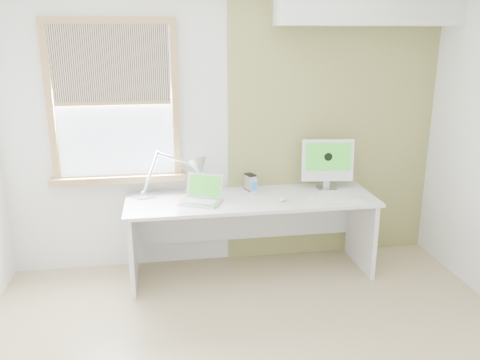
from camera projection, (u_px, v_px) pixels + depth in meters
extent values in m
cube|color=white|center=(228.00, 127.00, 4.52)|extent=(4.00, 0.02, 2.60)
cube|color=olive|center=(333.00, 124.00, 4.66)|extent=(2.00, 0.02, 2.60)
cube|color=white|center=(368.00, 0.00, 4.21)|extent=(1.60, 0.40, 0.42)
cube|color=#A9824C|center=(50.00, 104.00, 4.18)|extent=(0.06, 0.06, 1.42)
cube|color=#A9824C|center=(175.00, 101.00, 4.34)|extent=(0.06, 0.06, 1.42)
cube|color=#A9824C|center=(108.00, 20.00, 4.07)|extent=(1.00, 0.06, 0.06)
cube|color=#A9824C|center=(119.00, 179.00, 4.43)|extent=(1.20, 0.14, 0.06)
cube|color=#D1E2F9|center=(114.00, 102.00, 4.28)|extent=(1.00, 0.01, 1.30)
cube|color=beige|center=(111.00, 64.00, 4.14)|extent=(0.98, 0.02, 0.65)
cube|color=#A9824C|center=(114.00, 103.00, 4.24)|extent=(0.98, 0.03, 0.03)
cube|color=silver|center=(251.00, 200.00, 4.35)|extent=(2.20, 0.70, 0.03)
cube|color=silver|center=(133.00, 245.00, 4.30)|extent=(0.04, 0.64, 0.70)
cube|color=silver|center=(361.00, 231.00, 4.62)|extent=(0.04, 0.64, 0.70)
cube|color=silver|center=(245.00, 215.00, 4.73)|extent=(2.08, 0.02, 0.48)
cylinder|color=silver|center=(143.00, 195.00, 4.38)|extent=(0.19, 0.19, 0.02)
sphere|color=silver|center=(143.00, 193.00, 4.37)|extent=(0.06, 0.06, 0.05)
cylinder|color=silver|center=(151.00, 174.00, 4.34)|extent=(0.17, 0.05, 0.37)
sphere|color=silver|center=(158.00, 153.00, 4.31)|extent=(0.05, 0.05, 0.04)
cylinder|color=silver|center=(177.00, 159.00, 4.35)|extent=(0.33, 0.03, 0.14)
sphere|color=silver|center=(195.00, 165.00, 4.39)|extent=(0.04, 0.04, 0.04)
cone|color=silver|center=(199.00, 168.00, 4.41)|extent=(0.28, 0.29, 0.22)
cube|color=silver|center=(200.00, 202.00, 4.21)|extent=(0.40, 0.35, 0.02)
cube|color=#B2B5B7|center=(200.00, 201.00, 4.21)|extent=(0.31, 0.25, 0.00)
cube|color=silver|center=(205.00, 186.00, 4.29)|extent=(0.33, 0.21, 0.22)
cube|color=#2F9122|center=(205.00, 186.00, 4.28)|extent=(0.28, 0.17, 0.17)
cylinder|color=silver|center=(254.00, 193.00, 4.45)|extent=(0.08, 0.08, 0.02)
cube|color=silver|center=(254.00, 186.00, 4.43)|extent=(0.06, 0.01, 0.12)
cube|color=#194C99|center=(254.00, 186.00, 4.42)|extent=(0.05, 0.01, 0.08)
cube|color=silver|center=(250.00, 182.00, 4.55)|extent=(0.10, 0.13, 0.15)
cube|color=black|center=(250.00, 175.00, 4.53)|extent=(0.10, 0.13, 0.01)
cube|color=black|center=(250.00, 189.00, 4.57)|extent=(0.10, 0.13, 0.01)
cube|color=silver|center=(326.00, 188.00, 4.61)|extent=(0.19, 0.18, 0.01)
cube|color=silver|center=(326.00, 179.00, 4.61)|extent=(0.06, 0.03, 0.16)
cube|color=white|center=(328.00, 160.00, 4.55)|extent=(0.48, 0.15, 0.39)
cube|color=#2F9122|center=(328.00, 157.00, 4.51)|extent=(0.42, 0.08, 0.26)
cylinder|color=black|center=(328.00, 157.00, 4.51)|extent=(0.08, 0.02, 0.08)
cube|color=white|center=(338.00, 199.00, 4.29)|extent=(0.46, 0.19, 0.02)
cube|color=white|center=(338.00, 198.00, 4.29)|extent=(0.43, 0.15, 0.00)
ellipsoid|color=white|center=(283.00, 199.00, 4.28)|extent=(0.10, 0.13, 0.03)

